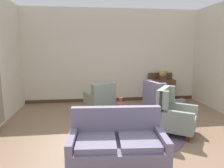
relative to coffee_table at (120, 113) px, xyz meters
The scene contains 12 objects.
ground 0.67m from the coffee_table, 75.38° to the right, with size 9.05×9.05×0.00m, color #896B51.
wall_back 2.99m from the coffee_table, 87.03° to the left, with size 6.62×0.08×3.40m, color beige.
baseboard_back 2.65m from the coffee_table, 86.97° to the left, with size 6.46×0.03×0.12m, color #4C3323.
area_rug 0.47m from the coffee_table, 59.26° to the right, with size 2.72×2.72×0.01m, color #5B4C60.
coffee_table is the anchor object (origin of this frame).
porcelain_vase 0.23m from the coffee_table, 87.98° to the right, with size 0.15×0.15×0.33m.
settee 1.69m from the coffee_table, 100.98° to the right, with size 1.67×0.97×0.96m.
armchair_foreground_right 1.39m from the coffee_table, 24.93° to the left, with size 1.09×0.99×1.08m.
armchair_far_left 1.30m from the coffee_table, 108.50° to the left, with size 1.00×1.04×0.97m.
armchair_near_sideboard 1.30m from the coffee_table, 22.19° to the right, with size 1.13×1.12×1.07m.
sideboard 3.10m from the coffee_table, 50.57° to the left, with size 0.94×0.41×1.07m.
gramophone 3.13m from the coffee_table, 48.94° to the left, with size 0.41×0.46×0.46m.
Camera 1 is at (-0.95, -4.36, 2.01)m, focal length 32.89 mm.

